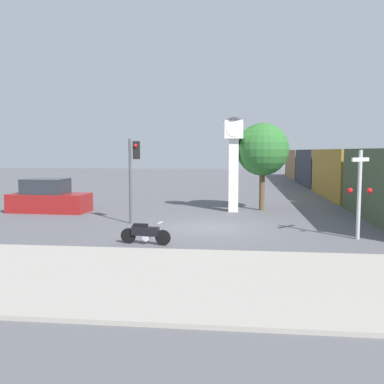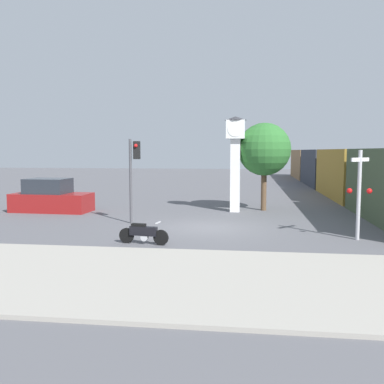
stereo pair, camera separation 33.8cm
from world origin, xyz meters
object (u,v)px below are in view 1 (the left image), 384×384
object	(u,v)px
motorcycle	(145,233)
traffic_light	(133,165)
clock_tower	(234,149)
street_tree	(263,150)
railroad_crossing_signal	(359,191)
parked_car	(49,198)
freight_train	(329,170)

from	to	relation	value
motorcycle	traffic_light	xyz separation A→B (m)	(-1.47, 4.20, 2.25)
clock_tower	street_tree	size ratio (longest dim) A/B	1.06
railroad_crossing_signal	street_tree	size ratio (longest dim) A/B	0.69
motorcycle	railroad_crossing_signal	xyz separation A→B (m)	(7.70, 1.78, 1.43)
traffic_light	street_tree	bearing A→B (deg)	40.50
clock_tower	parked_car	world-z (taller)	clock_tower
clock_tower	motorcycle	bearing A→B (deg)	-109.00
traffic_light	parked_car	size ratio (longest dim) A/B	0.90
clock_tower	railroad_crossing_signal	size ratio (longest dim) A/B	1.54
freight_train	street_tree	distance (m)	14.38
motorcycle	clock_tower	distance (m)	9.52
motorcycle	traffic_light	size ratio (longest dim) A/B	0.48
freight_train	street_tree	xyz separation A→B (m)	(-6.12, -12.91, 1.65)
motorcycle	street_tree	bearing A→B (deg)	72.72
parked_car	street_tree	bearing A→B (deg)	12.08
motorcycle	clock_tower	bearing A→B (deg)	79.55
freight_train	street_tree	world-z (taller)	street_tree
railroad_crossing_signal	parked_car	size ratio (longest dim) A/B	0.78
clock_tower	parked_car	distance (m)	10.32
parked_car	traffic_light	bearing A→B (deg)	-27.24
clock_tower	traffic_light	world-z (taller)	clock_tower
traffic_light	parked_car	distance (m)	6.58
parked_car	freight_train	bearing A→B (deg)	42.45
clock_tower	railroad_crossing_signal	world-z (taller)	clock_tower
railroad_crossing_signal	street_tree	xyz separation A→B (m)	(-3.20, 7.52, 1.53)
traffic_light	railroad_crossing_signal	bearing A→B (deg)	-14.78
motorcycle	railroad_crossing_signal	bearing A→B (deg)	21.57
railroad_crossing_signal	clock_tower	bearing A→B (deg)	125.08
motorcycle	railroad_crossing_signal	distance (m)	8.03
clock_tower	street_tree	xyz separation A→B (m)	(1.56, 0.75, -0.01)
motorcycle	street_tree	xyz separation A→B (m)	(4.50, 9.30, 2.96)
freight_train	parked_car	xyz separation A→B (m)	(-17.59, -14.91, -0.95)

